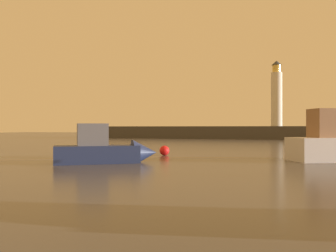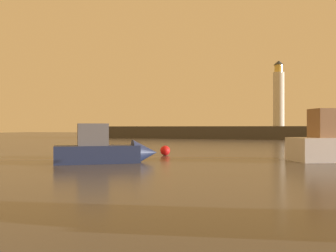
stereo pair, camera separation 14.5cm
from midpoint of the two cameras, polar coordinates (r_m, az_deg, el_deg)
name	(u,v)px [view 1 (the left image)]	position (r m, az deg, el deg)	size (l,w,h in m)	color
ground_plane	(235,149)	(35.98, 10.01, -3.53)	(220.00, 220.00, 0.00)	#4C4742
breakwater	(260,133)	(70.11, 13.72, -0.98)	(72.07, 4.50, 2.31)	#423F3D
lighthouse	(277,95)	(70.21, 16.09, 4.51)	(1.95, 1.95, 11.75)	silver
motorboat_3	(109,150)	(22.25, -9.19, -3.64)	(5.87, 4.62, 2.52)	#1E284C
mooring_buoy	(164,151)	(27.80, -0.69, -3.74)	(0.73, 0.73, 0.73)	red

